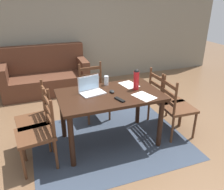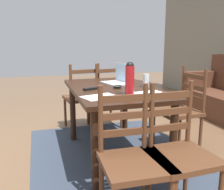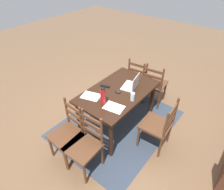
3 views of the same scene
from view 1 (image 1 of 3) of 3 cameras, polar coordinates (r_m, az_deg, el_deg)
The scene contains 17 objects.
ground_plane at distance 3.49m, azimuth -0.52°, elevation -11.34°, with size 14.00×14.00×0.00m, color brown.
area_rug at distance 3.49m, azimuth -0.52°, elevation -11.30°, with size 2.22×1.75×0.01m, color #333D4C.
wall_back at distance 5.57m, azimuth -10.65°, elevation 16.73°, with size 8.00×0.12×2.70m, color gray.
dining_table at distance 3.15m, azimuth -0.56°, elevation -1.45°, with size 1.40×0.86×0.77m.
chair_left_near at distance 2.96m, azimuth -18.02°, elevation -9.05°, with size 0.49×0.49×0.95m.
chair_far_head at distance 3.93m, azimuth -4.52°, elevation 0.61°, with size 0.47×0.47×0.95m.
chair_right_near at distance 3.54m, azimuth 15.74°, elevation -3.06°, with size 0.46×0.46×0.95m.
chair_right_far at distance 3.78m, azimuth 12.83°, elevation -0.90°, with size 0.46×0.46×0.95m.
chair_left_far at distance 3.25m, azimuth -18.41°, elevation -5.90°, with size 0.49×0.49×0.95m.
couch at distance 5.25m, azimuth -16.32°, elevation 4.55°, with size 1.80×0.80×1.00m.
laptop at distance 3.13m, azimuth -5.33°, elevation 1.61°, with size 0.36×0.29×0.23m.
water_bottle at distance 3.21m, azimuth 6.11°, elevation 3.99°, with size 0.08×0.08×0.30m.
drinking_glass at distance 3.39m, azimuth -1.44°, elevation 3.67°, with size 0.07×0.07×0.14m, color silver.
computer_mouse at distance 3.13m, azimuth -0.03°, elevation 0.92°, with size 0.06×0.10×0.03m, color black.
tv_remote at distance 2.91m, azimuth 1.93°, elevation -1.17°, with size 0.04×0.17×0.02m, color black.
paper_stack_left at distance 3.42m, azimuth 4.26°, elevation 2.61°, with size 0.21×0.30×0.00m, color white.
paper_stack_right at distance 3.05m, azimuth 8.04°, elevation -0.34°, with size 0.21×0.30×0.00m, color white.
Camera 1 is at (-0.95, -2.68, 2.02)m, focal length 36.46 mm.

